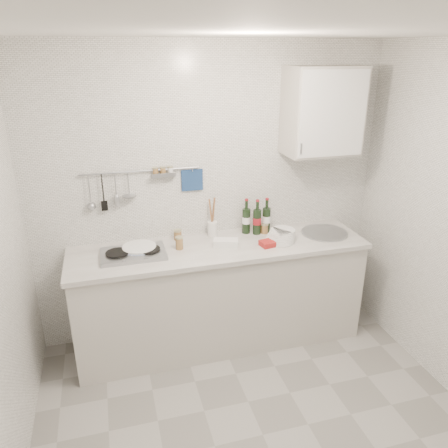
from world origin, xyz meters
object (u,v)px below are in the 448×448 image
Objects in this scene: plate_stack_sink at (281,236)px; wine_bottles at (257,216)px; wall_cabinet at (323,111)px; plate_stack_hob at (138,249)px; utensil_crock at (212,227)px.

plate_stack_sink is 0.29m from wine_bottles.
wall_cabinet is 1.02m from wine_bottles.
plate_stack_hob is 0.84× the size of utensil_crock.
wine_bottles reaches higher than plate_stack_sink.
utensil_crock is (-0.52, 0.27, 0.03)m from plate_stack_sink.
plate_stack_sink reaches higher than plate_stack_hob.
utensil_crock is (-0.38, 0.05, -0.07)m from wine_bottles.
wall_cabinet is 2.01× the size of utensil_crock.
wine_bottles reaches higher than plate_stack_hob.
wall_cabinet reaches higher than wine_bottles.
wall_cabinet is 1.07m from plate_stack_sink.
plate_stack_sink is at bearing -4.83° from plate_stack_hob.
plate_stack_sink is 0.59m from utensil_crock.
wall_cabinet is 1.32m from utensil_crock.
plate_stack_sink is at bearing -58.03° from wine_bottles.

